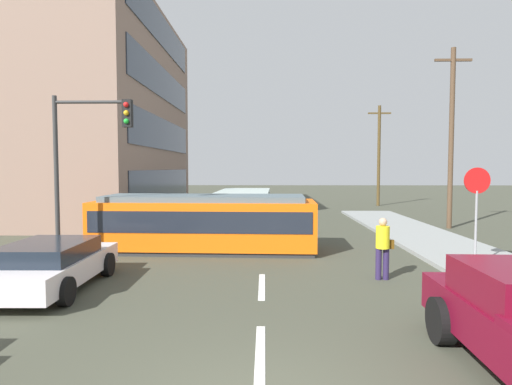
% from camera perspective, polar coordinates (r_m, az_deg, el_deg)
% --- Properties ---
extents(ground_plane, '(120.00, 120.00, 0.00)m').
position_cam_1_polar(ground_plane, '(15.09, 0.88, -8.22)').
color(ground_plane, '#414335').
extents(lane_stripe_1, '(0.16, 2.40, 0.01)m').
position_cam_1_polar(lane_stripe_1, '(7.42, 0.56, -20.58)').
color(lane_stripe_1, silver).
rests_on(lane_stripe_1, ground).
extents(lane_stripe_2, '(0.16, 2.40, 0.01)m').
position_cam_1_polar(lane_stripe_2, '(11.20, 0.78, -12.27)').
color(lane_stripe_2, silver).
rests_on(lane_stripe_2, ground).
extents(lane_stripe_3, '(0.16, 2.40, 0.01)m').
position_cam_1_polar(lane_stripe_3, '(21.71, 0.97, -4.67)').
color(lane_stripe_3, silver).
rests_on(lane_stripe_3, ground).
extents(lane_stripe_4, '(0.16, 2.40, 0.01)m').
position_cam_1_polar(lane_stripe_4, '(27.67, 1.01, -2.95)').
color(lane_stripe_4, silver).
rests_on(lane_stripe_4, ground).
extents(corner_building, '(15.84, 17.26, 12.80)m').
position_cam_1_polar(corner_building, '(31.11, -26.59, 9.20)').
color(corner_building, '#8E7060').
rests_on(corner_building, ground).
extents(streetcar_tram, '(8.00, 2.80, 2.02)m').
position_cam_1_polar(streetcar_tram, '(15.78, -6.78, -3.89)').
color(streetcar_tram, '#F7610C').
rests_on(streetcar_tram, ground).
extents(city_bus, '(2.68, 5.76, 1.87)m').
position_cam_1_polar(city_bus, '(21.59, -1.62, -1.86)').
color(city_bus, '#ADBFB9').
rests_on(city_bus, ground).
extents(pedestrian_crossing, '(0.51, 0.36, 1.67)m').
position_cam_1_polar(pedestrian_crossing, '(12.13, 16.43, -6.65)').
color(pedestrian_crossing, '#2A1F46').
rests_on(pedestrian_crossing, ground).
extents(parked_sedan_mid, '(2.16, 4.41, 1.19)m').
position_cam_1_polar(parked_sedan_mid, '(11.92, -25.56, -8.57)').
color(parked_sedan_mid, silver).
rests_on(parked_sedan_mid, ground).
extents(stop_sign, '(0.76, 0.07, 2.88)m').
position_cam_1_polar(stop_sign, '(14.10, 27.17, -0.39)').
color(stop_sign, gray).
rests_on(stop_sign, sidewalk_curb_right).
extents(traffic_light_mast, '(2.47, 0.33, 5.23)m').
position_cam_1_polar(traffic_light_mast, '(14.40, -21.63, 5.52)').
color(traffic_light_mast, '#333333').
rests_on(traffic_light_mast, ground).
extents(utility_pole_mid, '(1.80, 0.24, 8.86)m').
position_cam_1_polar(utility_pole_mid, '(23.46, 24.43, 6.92)').
color(utility_pole_mid, brown).
rests_on(utility_pole_mid, ground).
extents(utility_pole_far, '(1.80, 0.24, 7.90)m').
position_cam_1_polar(utility_pole_far, '(35.52, 15.94, 4.97)').
color(utility_pole_far, '#4E3C1E').
rests_on(utility_pole_far, ground).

